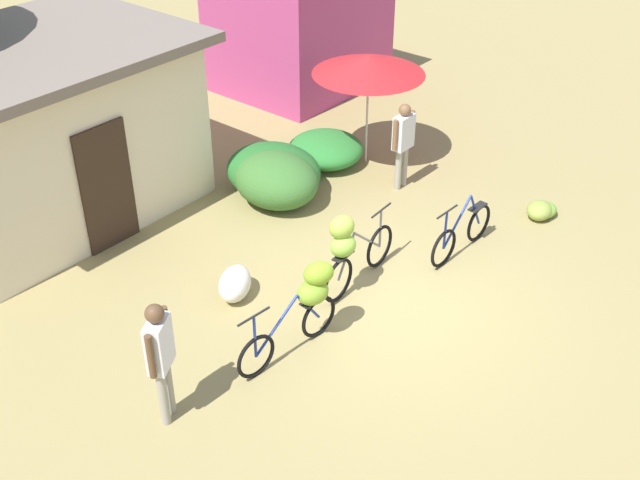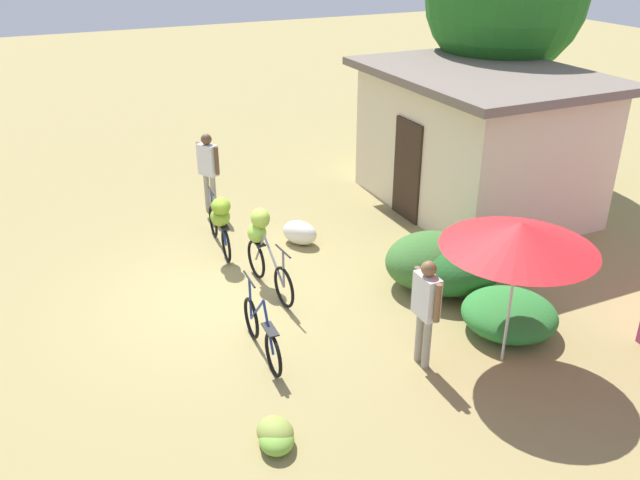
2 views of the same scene
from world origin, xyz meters
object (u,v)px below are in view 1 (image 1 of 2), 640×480
(shop_pink, at_px, (299,27))
(bicycle_center_loaded, at_px, (462,233))
(produce_sack, at_px, (235,284))
(bicycle_leftmost, at_px, (307,300))
(bicycle_near_pile, at_px, (349,246))
(person_vendor, at_px, (160,351))
(market_umbrella, at_px, (369,64))
(person_bystander, at_px, (403,138))
(building_low, at_px, (38,132))
(banana_pile_on_ground, at_px, (541,210))

(shop_pink, relative_size, bicycle_center_loaded, 2.03)
(bicycle_center_loaded, relative_size, produce_sack, 2.25)
(bicycle_leftmost, relative_size, bicycle_near_pile, 0.98)
(bicycle_leftmost, relative_size, person_vendor, 1.03)
(produce_sack, height_order, person_vendor, person_vendor)
(market_umbrella, height_order, person_bystander, market_umbrella)
(bicycle_leftmost, bearing_deg, building_low, 90.85)
(building_low, height_order, shop_pink, building_low)
(building_low, relative_size, produce_sack, 6.93)
(market_umbrella, xyz_separation_m, bicycle_center_loaded, (-1.50, -2.94, -1.54))
(bicycle_near_pile, height_order, person_vendor, person_vendor)
(building_low, distance_m, market_umbrella, 5.59)
(building_low, distance_m, person_bystander, 5.93)
(person_bystander, bearing_deg, market_umbrella, 69.62)
(person_bystander, bearing_deg, banana_pile_on_ground, -75.33)
(bicycle_leftmost, bearing_deg, produce_sack, 84.51)
(bicycle_leftmost, distance_m, person_bystander, 4.50)
(market_umbrella, height_order, banana_pile_on_ground, market_umbrella)
(bicycle_center_loaded, bearing_deg, bicycle_near_pile, 158.49)
(produce_sack, xyz_separation_m, person_bystander, (4.11, 0.02, 0.73))
(bicycle_near_pile, distance_m, bicycle_center_loaded, 2.03)
(banana_pile_on_ground, xyz_separation_m, person_vendor, (-6.90, 1.30, 0.87))
(shop_pink, bearing_deg, bicycle_near_pile, -133.97)
(banana_pile_on_ground, bearing_deg, person_bystander, 104.67)
(bicycle_near_pile, height_order, bicycle_center_loaded, bicycle_near_pile)
(bicycle_near_pile, relative_size, bicycle_center_loaded, 1.10)
(bicycle_near_pile, bearing_deg, person_vendor, 178.47)
(produce_sack, bearing_deg, market_umbrella, 13.40)
(building_low, height_order, bicycle_leftmost, building_low)
(shop_pink, height_order, banana_pile_on_ground, shop_pink)
(market_umbrella, height_order, bicycle_near_pile, market_umbrella)
(bicycle_near_pile, distance_m, produce_sack, 1.70)
(market_umbrella, height_order, produce_sack, market_umbrella)
(shop_pink, xyz_separation_m, banana_pile_on_ground, (-1.84, -6.83, -1.17))
(produce_sack, bearing_deg, bicycle_near_pile, -44.79)
(shop_pink, distance_m, person_bystander, 5.11)
(banana_pile_on_ground, relative_size, person_bystander, 0.42)
(produce_sack, distance_m, person_vendor, 2.53)
(bicycle_near_pile, bearing_deg, building_low, 104.80)
(building_low, relative_size, bicycle_center_loaded, 3.09)
(bicycle_near_pile, bearing_deg, banana_pile_on_ground, -18.73)
(market_umbrella, height_order, bicycle_center_loaded, market_umbrella)
(shop_pink, bearing_deg, person_bystander, -118.83)
(person_bystander, bearing_deg, produce_sack, -179.79)
(bicycle_leftmost, relative_size, produce_sack, 2.42)
(building_low, relative_size, shop_pink, 1.52)
(person_vendor, bearing_deg, building_low, 69.06)
(building_low, bearing_deg, bicycle_near_pile, -75.20)
(shop_pink, xyz_separation_m, bicycle_center_loaded, (-3.57, -6.35, -0.96))
(bicycle_leftmost, relative_size, banana_pile_on_ground, 2.61)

